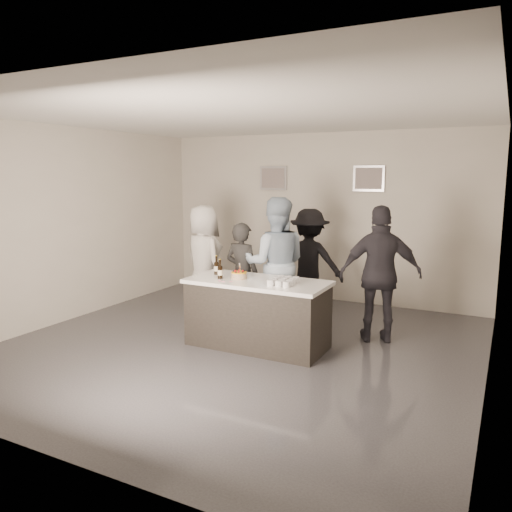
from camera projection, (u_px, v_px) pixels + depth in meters
name	position (u px, v px, depth m)	size (l,w,h in m)	color
floor	(239.00, 346.00, 6.66)	(6.00, 6.00, 0.00)	#3D3D42
ceiling	(238.00, 115.00, 6.17)	(6.00, 6.00, 0.00)	white
wall_back	(319.00, 217.00, 9.05)	(6.00, 0.04, 3.00)	beige
wall_front	(46.00, 277.00, 3.78)	(6.00, 0.04, 3.00)	beige
wall_left	(70.00, 224.00, 7.77)	(0.04, 6.00, 3.00)	beige
wall_right	(496.00, 251.00, 5.06)	(0.04, 6.00, 3.00)	beige
picture_left	(273.00, 178.00, 9.32)	(0.54, 0.04, 0.44)	#B2B2B7
picture_right	(369.00, 178.00, 8.51)	(0.54, 0.04, 0.44)	#B2B2B7
bar_counter	(257.00, 313.00, 6.60)	(1.86, 0.86, 0.90)	white
cake	(239.00, 276.00, 6.62)	(0.21, 0.21, 0.08)	yellow
beer_bottle_a	(216.00, 265.00, 6.87)	(0.07, 0.07, 0.26)	black
beer_bottle_b	(220.00, 269.00, 6.59)	(0.07, 0.07, 0.26)	black
tumbler_cluster	(283.00, 281.00, 6.27)	(0.30, 0.40, 0.08)	orange
candles	(226.00, 281.00, 6.43)	(0.24, 0.08, 0.01)	pink
person_main_black	(242.00, 274.00, 7.48)	(0.57, 0.38, 1.57)	black
person_main_blue	(276.00, 263.00, 7.32)	(0.95, 0.74, 1.95)	#99B1C9
person_guest_left	(204.00, 260.00, 8.06)	(0.87, 0.57, 1.79)	silver
person_guest_right	(381.00, 274.00, 6.74)	(1.09, 0.46, 1.87)	#28262E
person_guest_back	(309.00, 262.00, 8.12)	(1.11, 0.64, 1.72)	black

